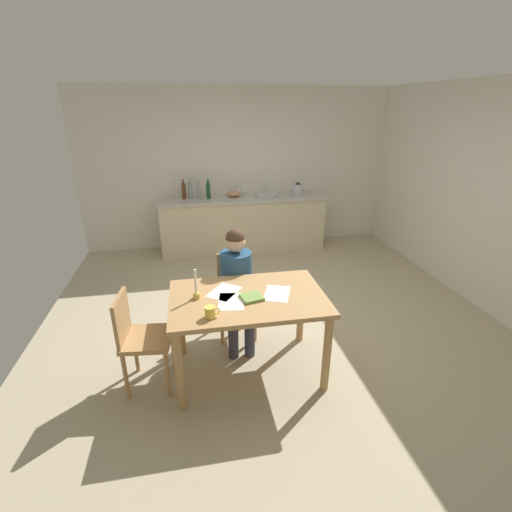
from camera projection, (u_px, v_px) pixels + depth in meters
name	position (u px, v px, depth m)	size (l,w,h in m)	color
ground_plane	(272.00, 318.00, 4.25)	(5.20, 5.20, 0.04)	tan
wall_back	(239.00, 169.00, 6.11)	(5.20, 0.12, 2.60)	silver
wall_right	(493.00, 198.00, 4.18)	(0.12, 5.20, 2.60)	silver
kitchen_counter	(243.00, 223.00, 6.11)	(2.72, 0.64, 0.90)	beige
dining_table	(248.00, 308.00, 3.14)	(1.33, 0.86, 0.78)	tan
chair_at_table	(236.00, 291.00, 3.82)	(0.41, 0.41, 0.86)	tan
person_seated	(237.00, 280.00, 3.61)	(0.33, 0.60, 1.19)	navy
chair_side_empty	(140.00, 336.00, 3.04)	(0.44, 0.44, 0.88)	tan
coffee_mug	(210.00, 312.00, 2.77)	(0.12, 0.08, 0.09)	#F2CC4C
candlestick	(196.00, 290.00, 3.04)	(0.06, 0.06, 0.27)	gold
book_magazine	(252.00, 297.00, 3.05)	(0.17, 0.17, 0.02)	#749A45
paper_letter	(224.00, 292.00, 3.17)	(0.21, 0.30, 0.00)	white
paper_bill	(277.00, 293.00, 3.14)	(0.21, 0.30, 0.00)	white
paper_envelope	(231.00, 301.00, 3.01)	(0.21, 0.30, 0.00)	white
sink_unit	(266.00, 195.00, 6.00)	(0.36, 0.36, 0.24)	#B2B7BC
bottle_oil	(184.00, 191.00, 5.78)	(0.07, 0.07, 0.31)	#593319
bottle_vinegar	(190.00, 190.00, 5.81)	(0.07, 0.07, 0.32)	#8C999E
bottle_wine_red	(199.00, 191.00, 5.77)	(0.06, 0.06, 0.31)	#8C999E
bottle_sauce	(208.00, 190.00, 5.80)	(0.07, 0.07, 0.31)	#194C23
mixing_bowl	(234.00, 194.00, 5.96)	(0.22, 0.22, 0.10)	tan
stovetop_kettle	(298.00, 189.00, 6.06)	(0.18, 0.18, 0.22)	#B7BABF
wine_glass_near_sink	(244.00, 189.00, 6.04)	(0.07, 0.07, 0.15)	silver
wine_glass_by_kettle	(238.00, 189.00, 6.02)	(0.07, 0.07, 0.15)	silver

